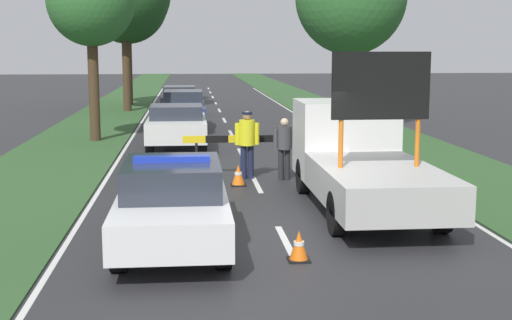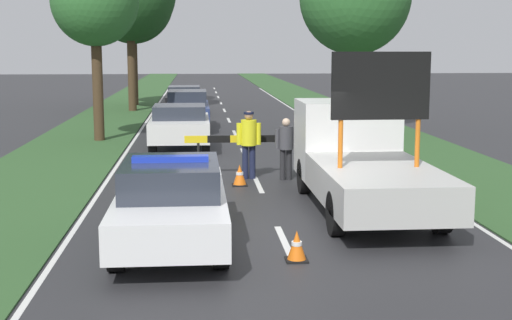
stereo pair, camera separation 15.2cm
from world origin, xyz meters
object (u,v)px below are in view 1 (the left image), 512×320
at_px(queued_car_sedan_black, 180,99).
at_px(roadside_tree_near_left, 91,1).
at_px(traffic_cone_centre_front, 299,246).
at_px(queued_car_hatch_blue, 183,109).
at_px(police_officer, 247,139).
at_px(pedestrian_civilian, 284,144).
at_px(queued_car_van_white, 177,126).
at_px(traffic_cone_near_police, 238,175).
at_px(work_truck, 359,158).
at_px(road_barrier, 251,142).
at_px(police_car, 173,201).
at_px(roadside_tree_mid_right, 127,1).

height_order(queued_car_sedan_black, roadside_tree_near_left, roadside_tree_near_left).
height_order(traffic_cone_centre_front, queued_car_hatch_blue, queued_car_hatch_blue).
relative_size(police_officer, pedestrian_civilian, 1.11).
bearing_deg(queued_car_hatch_blue, queued_car_van_white, 88.24).
relative_size(traffic_cone_near_police, traffic_cone_centre_front, 1.06).
height_order(work_truck, police_officer, work_truck).
height_order(road_barrier, traffic_cone_near_police, road_barrier).
height_order(road_barrier, traffic_cone_centre_front, road_barrier).
xyz_separation_m(police_car, traffic_cone_near_police, (1.46, 5.06, -0.48)).
bearing_deg(traffic_cone_near_police, roadside_tree_mid_right, 100.46).
distance_m(work_truck, police_officer, 3.94).
bearing_deg(roadside_tree_near_left, police_officer, -58.67).
bearing_deg(queued_car_sedan_black, traffic_cone_centre_front, 94.91).
relative_size(police_car, roadside_tree_mid_right, 0.58).
bearing_deg(queued_car_van_white, police_car, 90.54).
xyz_separation_m(queued_car_sedan_black, roadside_tree_near_left, (-2.88, -9.74, 4.11)).
relative_size(police_car, police_officer, 2.81).
height_order(police_officer, queued_car_van_white, police_officer).
bearing_deg(pedestrian_civilian, roadside_tree_mid_right, 73.90).
height_order(traffic_cone_near_police, roadside_tree_near_left, roadside_tree_near_left).
height_order(work_truck, queued_car_van_white, work_truck).
relative_size(pedestrian_civilian, roadside_tree_near_left, 0.24).
xyz_separation_m(queued_car_van_white, roadside_tree_mid_right, (-3.00, 18.46, 5.15)).
bearing_deg(work_truck, roadside_tree_near_left, -56.15).
bearing_deg(work_truck, police_car, 36.60).
bearing_deg(queued_car_van_white, work_truck, 114.22).
distance_m(queued_car_van_white, roadside_tree_mid_right, 19.40).
relative_size(police_officer, roadside_tree_near_left, 0.26).
relative_size(road_barrier, queued_car_van_white, 0.89).
relative_size(pedestrian_civilian, queued_car_hatch_blue, 0.33).
bearing_deg(roadside_tree_mid_right, work_truck, -75.69).
distance_m(police_car, police_officer, 6.21).
bearing_deg(police_officer, road_barrier, -120.72).
relative_size(traffic_cone_near_police, queued_car_van_white, 0.13).
bearing_deg(queued_car_van_white, roadside_tree_mid_right, -80.76).
bearing_deg(police_officer, queued_car_hatch_blue, -95.43).
distance_m(queued_car_hatch_blue, roadside_tree_near_left, 6.21).
height_order(road_barrier, police_officer, police_officer).
bearing_deg(roadside_tree_mid_right, queued_car_van_white, -80.76).
xyz_separation_m(traffic_cone_centre_front, queued_car_van_white, (-2.08, 12.54, 0.55)).
bearing_deg(roadside_tree_near_left, traffic_cone_centre_front, -71.53).
bearing_deg(roadside_tree_mid_right, queued_car_hatch_blue, -75.70).
relative_size(work_truck, roadside_tree_near_left, 0.90).
bearing_deg(road_barrier, police_officer, -113.01).
xyz_separation_m(queued_car_van_white, roadside_tree_near_left, (-2.92, 2.43, 4.10)).
height_order(queued_car_van_white, queued_car_sedan_black, queued_car_van_white).
distance_m(queued_car_van_white, queued_car_hatch_blue, 5.96).
xyz_separation_m(traffic_cone_centre_front, roadside_tree_mid_right, (-5.08, 31.00, 5.70)).
distance_m(traffic_cone_near_police, traffic_cone_centre_front, 6.25).
height_order(work_truck, queued_car_sedan_black, work_truck).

